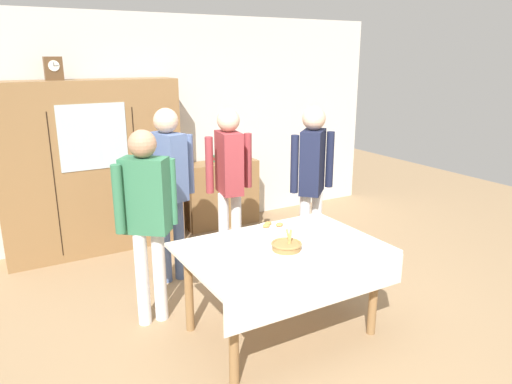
% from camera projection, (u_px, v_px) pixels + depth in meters
% --- Properties ---
extents(ground_plane, '(12.00, 12.00, 0.00)m').
position_uv_depth(ground_plane, '(267.00, 320.00, 4.15)').
color(ground_plane, '#997A56').
rests_on(ground_plane, ground).
extents(back_wall, '(6.40, 0.10, 2.70)m').
position_uv_depth(back_wall, '(158.00, 127.00, 5.98)').
color(back_wall, silver).
rests_on(back_wall, ground).
extents(dining_table, '(1.55, 1.08, 0.76)m').
position_uv_depth(dining_table, '(283.00, 260.00, 3.77)').
color(dining_table, olive).
rests_on(dining_table, ground).
extents(wall_cabinet, '(1.98, 0.46, 1.96)m').
position_uv_depth(wall_cabinet, '(92.00, 168.00, 5.41)').
color(wall_cabinet, olive).
rests_on(wall_cabinet, ground).
extents(mantel_clock, '(0.18, 0.11, 0.24)m').
position_uv_depth(mantel_clock, '(53.00, 68.00, 4.96)').
color(mantel_clock, brown).
rests_on(mantel_clock, wall_cabinet).
extents(bookshelf_low, '(0.98, 0.35, 0.87)m').
position_uv_depth(bookshelf_low, '(221.00, 194.00, 6.38)').
color(bookshelf_low, olive).
rests_on(bookshelf_low, ground).
extents(book_stack, '(0.18, 0.23, 0.08)m').
position_uv_depth(book_stack, '(220.00, 159.00, 6.25)').
color(book_stack, '#3D754C').
rests_on(book_stack, bookshelf_low).
extents(tea_cup_mid_left, '(0.13, 0.13, 0.06)m').
position_uv_depth(tea_cup_mid_left, '(360.00, 238.00, 3.87)').
color(tea_cup_mid_left, white).
rests_on(tea_cup_mid_left, dining_table).
extents(tea_cup_front_edge, '(0.13, 0.13, 0.06)m').
position_uv_depth(tea_cup_front_edge, '(317.00, 231.00, 4.04)').
color(tea_cup_front_edge, white).
rests_on(tea_cup_front_edge, dining_table).
extents(tea_cup_far_left, '(0.13, 0.13, 0.06)m').
position_uv_depth(tea_cup_far_left, '(313.00, 223.00, 4.21)').
color(tea_cup_far_left, white).
rests_on(tea_cup_far_left, dining_table).
extents(bread_basket, '(0.24, 0.24, 0.16)m').
position_uv_depth(bread_basket, '(286.00, 246.00, 3.70)').
color(bread_basket, '#9E7542').
rests_on(bread_basket, dining_table).
extents(pastry_plate, '(0.28, 0.28, 0.05)m').
position_uv_depth(pastry_plate, '(272.00, 227.00, 4.17)').
color(pastry_plate, white).
rests_on(pastry_plate, dining_table).
extents(spoon_near_left, '(0.12, 0.02, 0.01)m').
position_uv_depth(spoon_near_left, '(204.00, 249.00, 3.71)').
color(spoon_near_left, silver).
rests_on(spoon_near_left, dining_table).
extents(spoon_near_right, '(0.12, 0.02, 0.01)m').
position_uv_depth(spoon_near_right, '(227.00, 275.00, 3.28)').
color(spoon_near_right, silver).
rests_on(spoon_near_right, dining_table).
extents(person_behind_table_left, '(0.52, 0.38, 1.66)m').
position_uv_depth(person_behind_table_left, '(147.00, 209.00, 3.86)').
color(person_behind_table_left, silver).
rests_on(person_behind_table_left, ground).
extents(person_behind_table_right, '(0.52, 0.40, 1.74)m').
position_uv_depth(person_behind_table_right, '(169.00, 178.00, 4.61)').
color(person_behind_table_right, slate).
rests_on(person_behind_table_right, ground).
extents(person_near_right_end, '(0.52, 0.39, 1.73)m').
position_uv_depth(person_near_right_end, '(312.00, 173.00, 4.85)').
color(person_near_right_end, silver).
rests_on(person_near_right_end, ground).
extents(person_beside_shelf, '(0.52, 0.39, 1.71)m').
position_uv_depth(person_beside_shelf, '(229.00, 174.00, 4.89)').
color(person_beside_shelf, silver).
rests_on(person_beside_shelf, ground).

